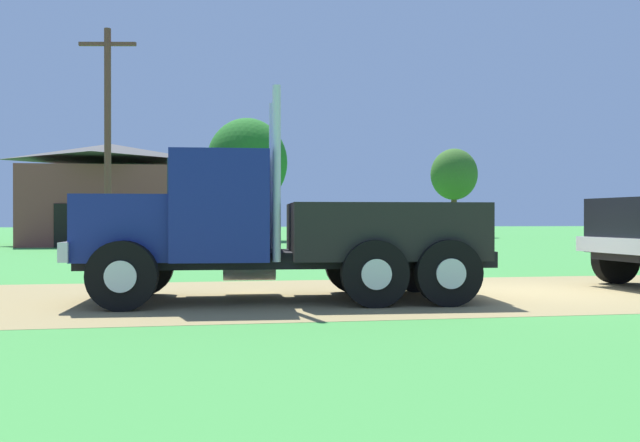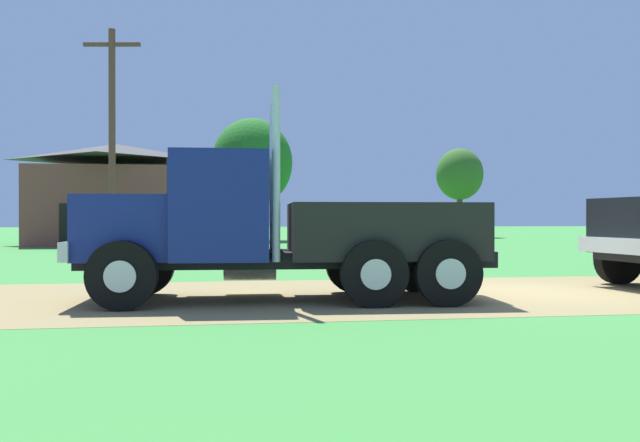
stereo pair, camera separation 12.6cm
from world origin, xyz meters
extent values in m
plane|color=#3E8B3C|center=(0.00, 0.00, 0.00)|extent=(200.00, 200.00, 0.00)
cube|color=#8F7D4F|center=(0.00, 0.00, 0.00)|extent=(120.00, 6.43, 0.01)
cube|color=black|center=(-4.81, -0.58, 0.75)|extent=(7.29, 1.94, 0.28)
cube|color=navy|center=(-7.61, -0.41, 1.31)|extent=(1.72, 2.08, 1.12)
cube|color=silver|center=(-8.46, -0.36, 0.93)|extent=(0.29, 2.18, 0.32)
cube|color=navy|center=(-6.00, -0.51, 1.68)|extent=(1.76, 2.36, 1.87)
cube|color=#2D3D4C|center=(-6.83, -0.46, 2.06)|extent=(0.15, 1.89, 0.82)
cylinder|color=silver|center=(-5.12, -1.46, 2.22)|extent=(0.14, 0.14, 2.94)
cylinder|color=silver|center=(-5.02, 0.34, 2.22)|extent=(0.14, 0.14, 2.94)
cylinder|color=silver|center=(-5.45, 0.46, 0.53)|extent=(1.03, 0.58, 0.52)
cube|color=black|center=(-3.10, -0.68, 1.25)|extent=(3.51, 2.47, 1.00)
cylinder|color=black|center=(-7.60, -1.54, 0.56)|extent=(1.14, 0.37, 1.12)
cylinder|color=silver|center=(-7.61, -1.70, 0.56)|extent=(0.51, 0.07, 0.50)
cylinder|color=black|center=(-7.47, 0.72, 0.56)|extent=(1.14, 0.37, 1.12)
cylinder|color=silver|center=(-7.46, 0.87, 0.56)|extent=(0.51, 0.07, 0.50)
cylinder|color=black|center=(-2.28, -1.86, 0.56)|extent=(1.14, 0.37, 1.12)
cylinder|color=silver|center=(-2.29, -2.02, 0.56)|extent=(0.51, 0.07, 0.50)
cylinder|color=black|center=(-2.14, 0.40, 0.56)|extent=(1.14, 0.37, 1.12)
cylinder|color=silver|center=(-2.14, 0.56, 0.56)|extent=(0.51, 0.07, 0.50)
cylinder|color=black|center=(-3.53, -1.79, 0.56)|extent=(1.14, 0.37, 1.12)
cylinder|color=silver|center=(-3.54, -1.95, 0.56)|extent=(0.51, 0.07, 0.50)
cylinder|color=black|center=(-3.39, 0.47, 0.56)|extent=(1.14, 0.37, 1.12)
cylinder|color=silver|center=(-3.38, 0.63, 0.56)|extent=(0.51, 0.07, 0.50)
cube|color=silver|center=(1.96, 0.10, 0.92)|extent=(0.36, 2.16, 0.32)
cylinder|color=black|center=(2.84, 1.30, 0.55)|extent=(1.11, 0.40, 1.09)
cylinder|color=silver|center=(2.82, 1.46, 0.55)|extent=(0.49, 0.08, 0.49)
cube|color=brown|center=(-11.57, 26.60, 2.10)|extent=(8.29, 7.76, 4.19)
pyramid|color=#373737|center=(-11.57, 26.60, 5.14)|extent=(8.70, 8.15, 0.94)
cube|color=black|center=(-12.88, 22.82, 1.10)|extent=(1.80, 0.10, 2.20)
cylinder|color=brown|center=(-10.04, 14.56, 4.40)|extent=(0.26, 0.26, 8.80)
cube|color=brown|center=(-10.04, 14.56, 8.20)|extent=(2.19, 0.48, 0.14)
cylinder|color=#513823|center=(-14.42, 41.41, 1.49)|extent=(0.44, 0.44, 2.97)
ellipsoid|color=#2E782B|center=(-14.42, 41.41, 4.42)|extent=(3.62, 3.62, 3.99)
cylinder|color=#513823|center=(-3.66, 31.86, 1.50)|extent=(0.44, 0.44, 3.00)
ellipsoid|color=#22681F|center=(-3.66, 31.86, 5.10)|extent=(5.25, 5.25, 5.77)
cylinder|color=#513823|center=(12.64, 37.58, 1.71)|extent=(0.44, 0.44, 3.41)
ellipsoid|color=#346122|center=(12.64, 37.58, 4.86)|extent=(3.61, 3.61, 3.97)
camera|label=1|loc=(-6.27, -12.75, 1.48)|focal=38.28mm
camera|label=2|loc=(-6.15, -12.77, 1.48)|focal=38.28mm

